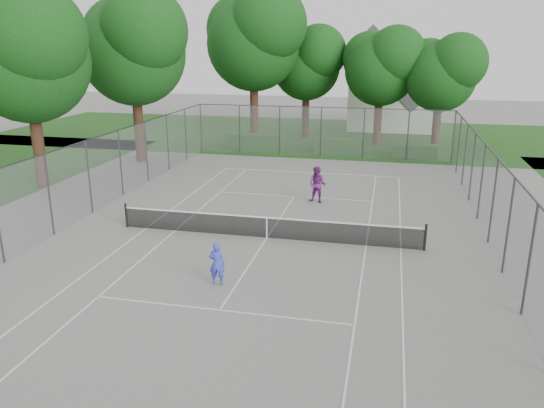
% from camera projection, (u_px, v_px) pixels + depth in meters
% --- Properties ---
extents(ground, '(120.00, 120.00, 0.00)m').
position_uv_depth(ground, '(267.00, 238.00, 22.24)').
color(ground, slate).
rests_on(ground, ground).
extents(grass_far, '(60.00, 20.00, 0.00)m').
position_uv_depth(grass_far, '(334.00, 136.00, 46.50)').
color(grass_far, '#1A4313').
rests_on(grass_far, ground).
extents(court_markings, '(11.03, 23.83, 0.01)m').
position_uv_depth(court_markings, '(267.00, 238.00, 22.24)').
color(court_markings, silver).
rests_on(court_markings, ground).
extents(tennis_net, '(12.87, 0.10, 1.10)m').
position_uv_depth(tennis_net, '(267.00, 227.00, 22.09)').
color(tennis_net, black).
rests_on(tennis_net, ground).
extents(perimeter_fence, '(18.08, 34.08, 3.52)m').
position_uv_depth(perimeter_fence, '(267.00, 197.00, 21.71)').
color(perimeter_fence, '#38383D').
rests_on(perimeter_fence, ground).
extents(tree_far_left, '(8.43, 7.70, 12.12)m').
position_uv_depth(tree_far_left, '(254.00, 36.00, 41.31)').
color(tree_far_left, '#341D12').
rests_on(tree_far_left, ground).
extents(tree_far_midleft, '(6.47, 5.91, 9.30)m').
position_uv_depth(tree_far_midleft, '(307.00, 61.00, 43.96)').
color(tree_far_midleft, '#341D12').
rests_on(tree_far_midleft, ground).
extents(tree_far_midright, '(6.35, 5.80, 9.13)m').
position_uv_depth(tree_far_midright, '(382.00, 64.00, 40.57)').
color(tree_far_midright, '#341D12').
rests_on(tree_far_midright, ground).
extents(tree_far_right, '(5.96, 5.44, 8.56)m').
position_uv_depth(tree_far_right, '(442.00, 70.00, 38.70)').
color(tree_far_right, '#341D12').
rests_on(tree_far_right, ground).
extents(tree_side_back, '(7.85, 7.17, 11.28)m').
position_uv_depth(tree_side_back, '(134.00, 44.00, 34.31)').
color(tree_side_back, '#341D12').
rests_on(tree_side_back, ground).
extents(tree_side_front, '(7.53, 6.88, 10.83)m').
position_uv_depth(tree_side_front, '(27.00, 51.00, 27.92)').
color(tree_side_front, '#341D12').
rests_on(tree_side_front, ground).
extents(hedge_left, '(4.44, 1.33, 1.11)m').
position_uv_depth(hedge_left, '(257.00, 142.00, 40.59)').
color(hedge_left, '#204D19').
rests_on(hedge_left, ground).
extents(hedge_mid, '(3.51, 1.00, 1.10)m').
position_uv_depth(hedge_mid, '(338.00, 146.00, 39.02)').
color(hedge_mid, '#204D19').
rests_on(hedge_mid, ground).
extents(hedge_right, '(3.07, 1.13, 0.92)m').
position_uv_depth(hedge_right, '(415.00, 151.00, 37.58)').
color(hedge_right, '#204D19').
rests_on(hedge_right, ground).
extents(house, '(7.49, 5.80, 9.32)m').
position_uv_depth(house, '(391.00, 88.00, 49.15)').
color(house, silver).
rests_on(house, ground).
extents(girl_player, '(0.58, 0.42, 1.51)m').
position_uv_depth(girl_player, '(217.00, 264.00, 17.80)').
color(girl_player, blue).
rests_on(girl_player, ground).
extents(woman_player, '(1.05, 0.89, 1.88)m').
position_uv_depth(woman_player, '(317.00, 185.00, 26.88)').
color(woman_player, '#702672').
rests_on(woman_player, ground).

